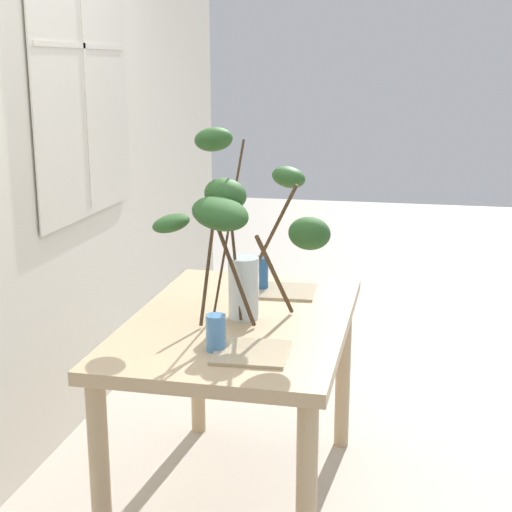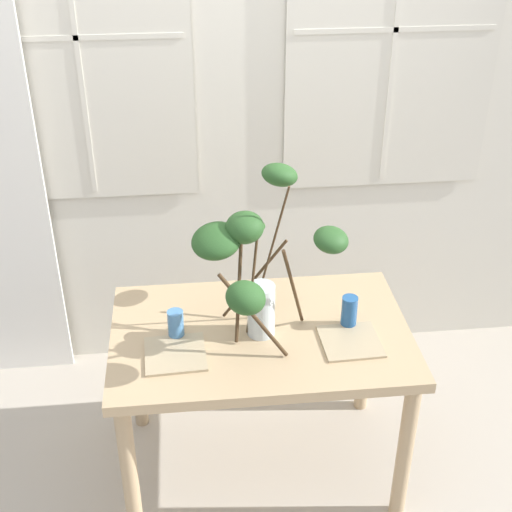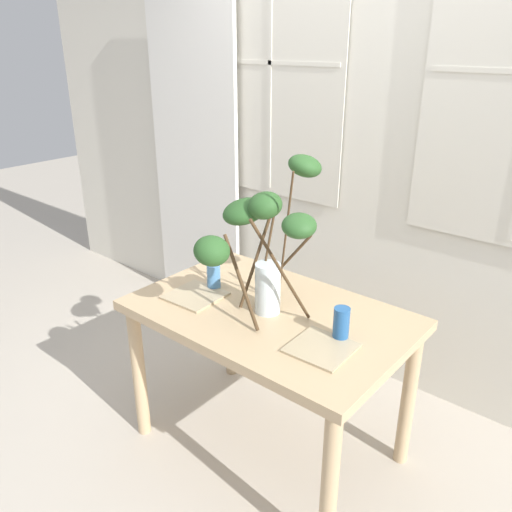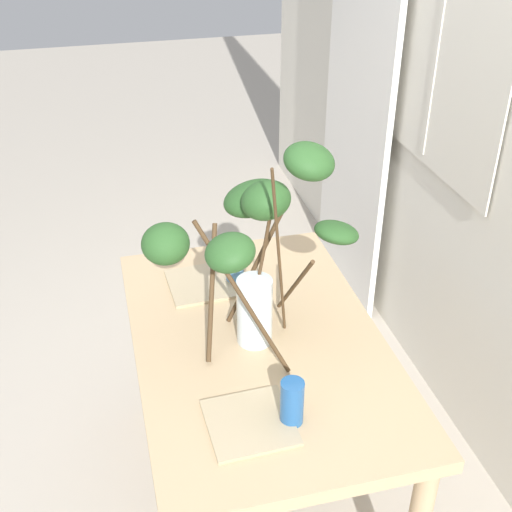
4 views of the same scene
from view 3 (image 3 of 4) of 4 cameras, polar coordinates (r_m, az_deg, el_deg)
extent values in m
plane|color=#B7AD9E|center=(2.80, 1.32, -20.06)|extent=(14.00, 14.00, 0.00)
cube|color=silver|center=(2.93, 13.99, 12.58)|extent=(5.93, 0.12, 2.84)
cube|color=silver|center=(3.22, 1.66, 20.59)|extent=(0.95, 0.01, 1.50)
cube|color=silver|center=(3.22, 1.61, 20.59)|extent=(1.02, 0.01, 1.57)
cube|color=silver|center=(3.21, 1.56, 20.59)|extent=(0.02, 0.01, 1.50)
cube|color=silver|center=(3.21, 1.56, 20.59)|extent=(0.95, 0.01, 0.02)
cube|color=white|center=(3.68, -6.82, 10.61)|extent=(0.79, 0.03, 2.27)
cube|color=tan|center=(2.35, 1.49, -6.51)|extent=(1.24, 0.80, 0.05)
cylinder|color=tan|center=(2.71, -12.83, -12.48)|extent=(0.07, 0.07, 0.73)
cylinder|color=tan|center=(2.12, 8.10, -24.10)|extent=(0.07, 0.07, 0.73)
cylinder|color=tan|center=(3.09, -2.84, -7.12)|extent=(0.07, 0.07, 0.73)
cylinder|color=tan|center=(2.59, 16.48, -14.86)|extent=(0.07, 0.07, 0.73)
cylinder|color=silver|center=(2.28, 1.24, -3.56)|extent=(0.11, 0.11, 0.23)
cylinder|color=silver|center=(2.32, 1.23, -5.20)|extent=(0.10, 0.10, 0.07)
cylinder|color=#47331E|center=(2.19, -1.67, -2.86)|extent=(0.27, 0.10, 0.35)
ellipsoid|color=#285123|center=(2.06, -4.91, 0.57)|extent=(0.21, 0.19, 0.15)
cylinder|color=#47331E|center=(2.26, 1.11, -0.29)|extent=(0.07, 0.07, 0.47)
ellipsoid|color=#285123|center=(2.22, 1.00, 5.61)|extent=(0.22, 0.23, 0.15)
cylinder|color=#47331E|center=(2.22, 3.23, 1.68)|extent=(0.14, 0.10, 0.64)
ellipsoid|color=#285123|center=(2.15, 5.43, 9.89)|extent=(0.21, 0.21, 0.13)
cylinder|color=#47331E|center=(2.35, 3.11, -0.94)|extent=(0.28, 0.03, 0.35)
ellipsoid|color=#285123|center=(2.40, 4.94, 3.87)|extent=(0.16, 0.16, 0.10)
cylinder|color=#47331E|center=(2.11, 2.83, -1.74)|extent=(0.14, 0.26, 0.49)
ellipsoid|color=#285123|center=(1.90, 4.79, 3.36)|extent=(0.19, 0.19, 0.12)
cylinder|color=#47331E|center=(2.30, -0.05, -0.51)|extent=(0.06, 0.18, 0.42)
ellipsoid|color=#285123|center=(2.29, -1.33, 4.96)|extent=(0.24, 0.25, 0.16)
cylinder|color=#4C84BC|center=(2.52, -4.77, -2.34)|extent=(0.07, 0.07, 0.12)
cylinder|color=#235693|center=(2.13, 9.44, -7.36)|extent=(0.07, 0.07, 0.14)
cube|color=tan|center=(2.47, -6.73, -4.36)|extent=(0.25, 0.25, 0.01)
cube|color=tan|center=(2.08, 7.22, -10.05)|extent=(0.24, 0.24, 0.01)
camera|label=1|loc=(4.03, -37.41, 15.42)|focal=53.47mm
camera|label=2|loc=(1.83, -85.48, 24.19)|focal=49.79mm
camera|label=4|loc=(1.27, 63.89, 22.60)|focal=46.88mm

